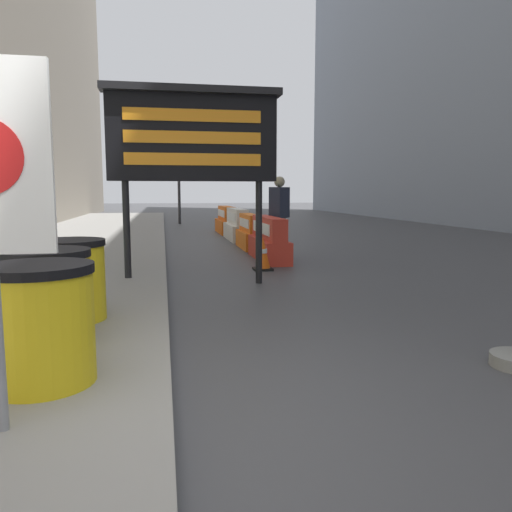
{
  "coord_description": "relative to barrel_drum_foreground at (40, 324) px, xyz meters",
  "views": [
    {
      "loc": [
        -0.03,
        -2.82,
        1.39
      ],
      "look_at": [
        1.16,
        3.55,
        0.56
      ],
      "focal_mm": 35.0,
      "sensor_mm": 36.0,
      "label": 1
    }
  ],
  "objects": [
    {
      "name": "ground_plane",
      "position": [
        0.83,
        -0.54,
        -0.54
      ],
      "size": [
        120.0,
        120.0,
        0.0
      ],
      "primitive_type": "plane",
      "color": "#3F3F42"
    },
    {
      "name": "barrel_drum_foreground",
      "position": [
        0.0,
        0.0,
        0.0
      ],
      "size": [
        0.71,
        0.71,
        0.79
      ],
      "color": "yellow",
      "rests_on": "sidewalk_left"
    },
    {
      "name": "barrel_drum_middle",
      "position": [
        -0.14,
        0.85,
        0.0
      ],
      "size": [
        0.71,
        0.71,
        0.79
      ],
      "color": "yellow",
      "rests_on": "sidewalk_left"
    },
    {
      "name": "barrel_drum_back",
      "position": [
        -0.11,
        1.69,
        0.0
      ],
      "size": [
        0.71,
        0.71,
        0.79
      ],
      "color": "yellow",
      "rests_on": "sidewalk_left"
    },
    {
      "name": "message_board",
      "position": [
        1.26,
        4.06,
        1.64
      ],
      "size": [
        2.56,
        0.36,
        2.88
      ],
      "color": "black",
      "rests_on": "ground_plane"
    },
    {
      "name": "jersey_barrier_red_striped",
      "position": [
        2.93,
        6.63,
        -0.15
      ],
      "size": [
        0.51,
        2.07,
        0.89
      ],
      "color": "red",
      "rests_on": "ground_plane"
    },
    {
      "name": "jersey_barrier_orange_near",
      "position": [
        2.93,
        8.81,
        -0.17
      ],
      "size": [
        0.51,
        1.67,
        0.84
      ],
      "color": "orange",
      "rests_on": "ground_plane"
    },
    {
      "name": "jersey_barrier_white",
      "position": [
        2.93,
        11.08,
        -0.14
      ],
      "size": [
        0.56,
        2.17,
        0.91
      ],
      "color": "silver",
      "rests_on": "ground_plane"
    },
    {
      "name": "jersey_barrier_orange_far",
      "position": [
        2.93,
        13.52,
        -0.15
      ],
      "size": [
        0.58,
        2.15,
        0.9
      ],
      "color": "orange",
      "rests_on": "ground_plane"
    },
    {
      "name": "traffic_cone_near",
      "position": [
        2.54,
        5.32,
        -0.25
      ],
      "size": [
        0.33,
        0.33,
        0.6
      ],
      "color": "black",
      "rests_on": "ground_plane"
    },
    {
      "name": "traffic_cone_mid",
      "position": [
        3.01,
        5.85,
        -0.25
      ],
      "size": [
        0.34,
        0.34,
        0.61
      ],
      "color": "black",
      "rests_on": "ground_plane"
    },
    {
      "name": "traffic_light_near_curb",
      "position": [
        1.51,
        18.7,
        2.7
      ],
      "size": [
        0.28,
        0.45,
        4.51
      ],
      "color": "#2D2D30",
      "rests_on": "ground_plane"
    },
    {
      "name": "pedestrian_worker",
      "position": [
        3.3,
        7.26,
        0.48
      ],
      "size": [
        0.51,
        0.52,
        1.73
      ],
      "rotation": [
        0.0,
        0.0,
        0.83
      ],
      "color": "#514C42",
      "rests_on": "ground_plane"
    }
  ]
}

